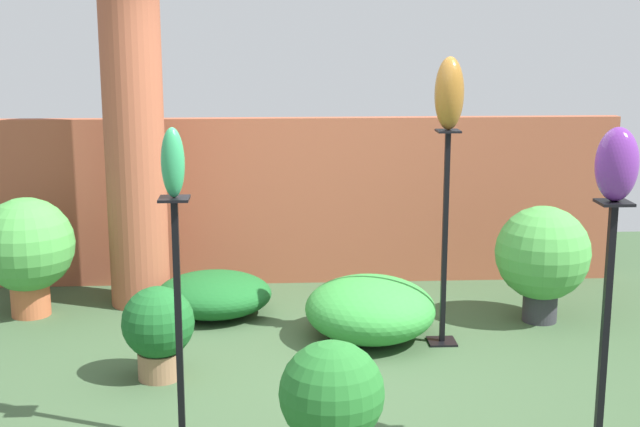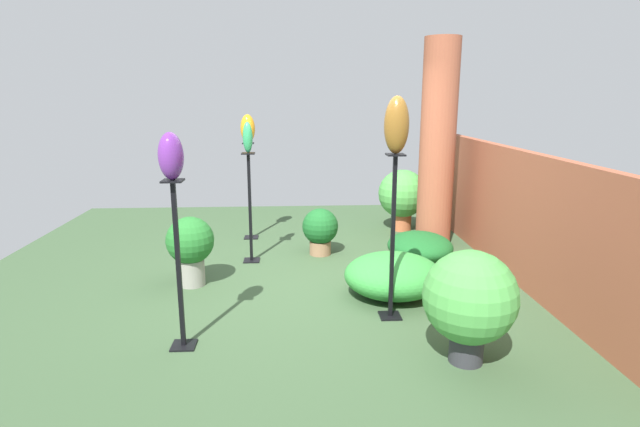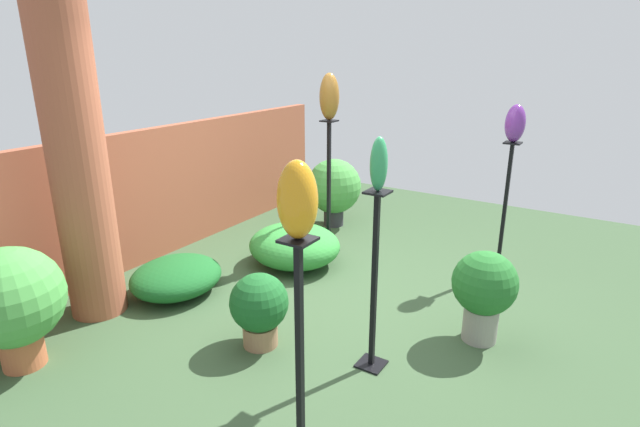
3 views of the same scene
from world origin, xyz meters
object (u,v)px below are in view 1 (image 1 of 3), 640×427
object	(u,v)px
art_vase_bronze	(449,93)
pedestal_jade	(179,331)
potted_plant_front_right	(332,403)
potted_plant_back_center	(158,328)
brick_pillar	(134,135)
pedestal_violet	(604,347)
potted_plant_mid_right	(543,255)
potted_plant_near_pillar	(27,248)
art_vase_violet	(617,164)
pedestal_bronze	(445,247)
art_vase_jade	(173,163)

from	to	relation	value
art_vase_bronze	pedestal_jade	bearing A→B (deg)	-140.27
art_vase_bronze	potted_plant_front_right	size ratio (longest dim) A/B	0.65
potted_plant_front_right	potted_plant_back_center	xyz separation A→B (m)	(-1.02, 1.48, -0.12)
pedestal_jade	potted_plant_back_center	world-z (taller)	pedestal_jade
brick_pillar	pedestal_violet	distance (m)	4.08
art_vase_bronze	potted_plant_mid_right	xyz separation A→B (m)	(0.85, 0.44, -1.27)
brick_pillar	potted_plant_near_pillar	distance (m)	1.21
art_vase_violet	potted_plant_back_center	xyz separation A→B (m)	(-2.43, 1.29, -1.25)
pedestal_bronze	pedestal_violet	size ratio (longest dim) A/B	1.10
art_vase_violet	art_vase_jade	size ratio (longest dim) A/B	0.99
potted_plant_back_center	potted_plant_mid_right	bearing A→B (deg)	19.35
brick_pillar	art_vase_violet	bearing A→B (deg)	-46.13
pedestal_jade	art_vase_jade	world-z (taller)	art_vase_jade
pedestal_bronze	pedestal_jade	bearing A→B (deg)	-140.27
pedestal_bronze	potted_plant_front_right	distance (m)	2.25
art_vase_bronze	art_vase_violet	size ratio (longest dim) A/B	1.36
pedestal_bronze	potted_plant_back_center	distance (m)	2.07
pedestal_jade	potted_plant_front_right	xyz separation A→B (m)	(0.79, -0.59, -0.17)
brick_pillar	pedestal_bronze	distance (m)	2.63
pedestal_jade	potted_plant_front_right	size ratio (longest dim) A/B	1.78
brick_pillar	art_vase_violet	size ratio (longest dim) A/B	7.59
art_vase_bronze	potted_plant_back_center	distance (m)	2.50
pedestal_violet	pedestal_jade	size ratio (longest dim) A/B	1.03
potted_plant_front_right	art_vase_violet	bearing A→B (deg)	7.76
pedestal_violet	art_vase_violet	world-z (taller)	art_vase_violet
pedestal_violet	potted_plant_back_center	bearing A→B (deg)	152.13
art_vase_bronze	potted_plant_mid_right	bearing A→B (deg)	27.20
art_vase_jade	potted_plant_front_right	size ratio (longest dim) A/B	0.48
potted_plant_near_pillar	potted_plant_mid_right	distance (m)	4.00
pedestal_violet	potted_plant_front_right	size ratio (longest dim) A/B	1.83
art_vase_bronze	art_vase_jade	world-z (taller)	art_vase_bronze
potted_plant_front_right	potted_plant_mid_right	size ratio (longest dim) A/B	0.85
brick_pillar	potted_plant_back_center	distance (m)	1.95
pedestal_jade	potted_plant_back_center	bearing A→B (deg)	104.59
art_vase_violet	art_vase_jade	distance (m)	2.24
pedestal_bronze	potted_plant_mid_right	size ratio (longest dim) A/B	1.70
brick_pillar	pedestal_jade	xyz separation A→B (m)	(0.58, -2.49, -0.76)
pedestal_bronze	potted_plant_near_pillar	distance (m)	3.24
brick_pillar	potted_plant_near_pillar	xyz separation A→B (m)	(-0.83, -0.26, -0.85)
pedestal_jade	potted_plant_near_pillar	bearing A→B (deg)	122.26
brick_pillar	potted_plant_back_center	size ratio (longest dim) A/B	4.53
pedestal_bronze	potted_plant_front_right	bearing A→B (deg)	-114.79
pedestal_jade	art_vase_bronze	xyz separation A→B (m)	(1.73, 1.44, 1.16)
brick_pillar	art_vase_bronze	world-z (taller)	brick_pillar
pedestal_jade	potted_plant_front_right	world-z (taller)	pedestal_jade
pedestal_bronze	potted_plant_front_right	world-z (taller)	pedestal_bronze
art_vase_bronze	art_vase_violet	xyz separation A→B (m)	(0.47, -1.84, -0.20)
art_vase_violet	potted_plant_front_right	xyz separation A→B (m)	(-1.41, -0.19, -1.13)
art_vase_jade	potted_plant_back_center	size ratio (longest dim) A/B	0.60
pedestal_jade	art_vase_bronze	size ratio (longest dim) A/B	2.75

